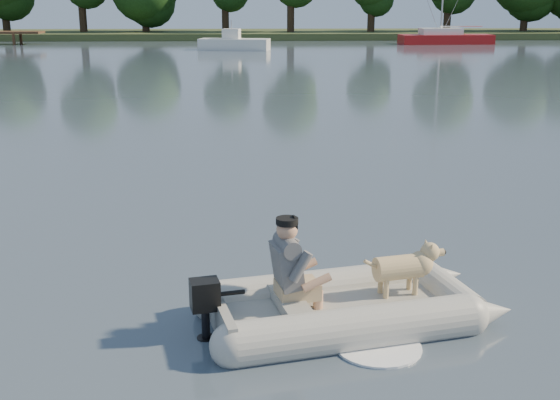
{
  "coord_description": "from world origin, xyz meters",
  "views": [
    {
      "loc": [
        -0.23,
        -7.13,
        3.48
      ],
      "look_at": [
        0.19,
        2.41,
        0.75
      ],
      "focal_mm": 45.0,
      "sensor_mm": 36.0,
      "label": 1
    }
  ],
  "objects_px": {
    "man": "(289,262)",
    "dog": "(398,272)",
    "motorboat": "(234,36)",
    "sailboat": "(445,38)",
    "dinghy": "(349,273)"
  },
  "relations": [
    {
      "from": "man",
      "to": "dog",
      "type": "xyz_separation_m",
      "value": [
        1.27,
        0.3,
        -0.25
      ]
    },
    {
      "from": "dog",
      "to": "sailboat",
      "type": "relative_size",
      "value": 0.09
    },
    {
      "from": "dinghy",
      "to": "motorboat",
      "type": "relative_size",
      "value": 0.89
    },
    {
      "from": "motorboat",
      "to": "sailboat",
      "type": "bearing_deg",
      "value": 31.06
    },
    {
      "from": "dinghy",
      "to": "dog",
      "type": "relative_size",
      "value": 5.11
    },
    {
      "from": "motorboat",
      "to": "sailboat",
      "type": "distance_m",
      "value": 18.25
    },
    {
      "from": "man",
      "to": "sailboat",
      "type": "relative_size",
      "value": 0.1
    },
    {
      "from": "dog",
      "to": "motorboat",
      "type": "distance_m",
      "value": 44.43
    },
    {
      "from": "dinghy",
      "to": "sailboat",
      "type": "xyz_separation_m",
      "value": [
        14.98,
        50.92,
        -0.12
      ]
    },
    {
      "from": "dinghy",
      "to": "man",
      "type": "xyz_separation_m",
      "value": [
        -0.67,
        -0.1,
        0.18
      ]
    },
    {
      "from": "dog",
      "to": "motorboat",
      "type": "relative_size",
      "value": 0.17
    },
    {
      "from": "sailboat",
      "to": "motorboat",
      "type": "bearing_deg",
      "value": -162.37
    },
    {
      "from": "man",
      "to": "sailboat",
      "type": "height_order",
      "value": "sailboat"
    },
    {
      "from": "man",
      "to": "dog",
      "type": "relative_size",
      "value": 1.16
    },
    {
      "from": "motorboat",
      "to": "sailboat",
      "type": "relative_size",
      "value": 0.5
    }
  ]
}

